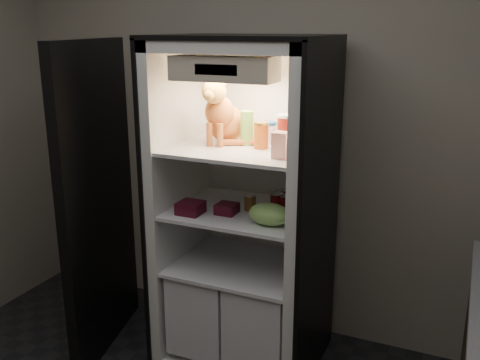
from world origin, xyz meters
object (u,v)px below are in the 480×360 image
object	(u,v)px
tabby_cat	(223,116)
berry_box_left	(191,208)
mayo_tub	(269,132)
grape_bag	(270,214)
soda_can_c	(277,205)
refrigerator	(246,230)
pepper_jar	(287,132)
parmesan_shaker	(247,128)
condiment_jar	(250,202)
salsa_jar	(261,135)
soda_can_b	(282,206)
soda_can_a	(281,199)
cream_carton	(281,145)
berry_box_right	(227,209)

from	to	relation	value
tabby_cat	berry_box_left	size ratio (longest dim) A/B	3.07
mayo_tub	grape_bag	distance (m)	0.50
soda_can_c	refrigerator	bearing A→B (deg)	156.60
tabby_cat	pepper_jar	xyz separation A→B (m)	(0.38, -0.01, -0.05)
parmesan_shaker	pepper_jar	size ratio (longest dim) A/B	1.01
tabby_cat	parmesan_shaker	world-z (taller)	tabby_cat
mayo_tub	condiment_jar	xyz separation A→B (m)	(-0.04, -0.16, -0.36)
salsa_jar	berry_box_left	world-z (taller)	salsa_jar
berry_box_left	grape_bag	bearing A→B (deg)	2.36
parmesan_shaker	pepper_jar	world-z (taller)	parmesan_shaker
soda_can_b	salsa_jar	bearing A→B (deg)	163.18
tabby_cat	parmesan_shaker	bearing A→B (deg)	-0.13
refrigerator	soda_can_b	size ratio (longest dim) A/B	15.69
refrigerator	grape_bag	xyz separation A→B (m)	(0.23, -0.22, 0.20)
parmesan_shaker	soda_can_a	bearing A→B (deg)	6.18
refrigerator	soda_can_a	bearing A→B (deg)	7.68
berry_box_left	soda_can_c	bearing A→B (deg)	18.56
pepper_jar	condiment_jar	size ratio (longest dim) A/B	2.02
refrigerator	condiment_jar	bearing A→B (deg)	-49.45
refrigerator	berry_box_left	distance (m)	0.37
pepper_jar	tabby_cat	bearing A→B (deg)	178.02
tabby_cat	pepper_jar	bearing A→B (deg)	-2.88
tabby_cat	grape_bag	bearing A→B (deg)	-32.75
refrigerator	soda_can_a	size ratio (longest dim) A/B	16.48
salsa_jar	grape_bag	bearing A→B (deg)	-55.87
cream_carton	grape_bag	world-z (taller)	cream_carton
parmesan_shaker	soda_can_b	world-z (taller)	parmesan_shaker
tabby_cat	soda_can_b	world-z (taller)	tabby_cat
mayo_tub	salsa_jar	bearing A→B (deg)	-85.96
tabby_cat	grape_bag	distance (m)	0.62
soda_can_a	condiment_jar	distance (m)	0.17
salsa_jar	grape_bag	distance (m)	0.43
soda_can_a	soda_can_b	world-z (taller)	soda_can_b
soda_can_a	grape_bag	bearing A→B (deg)	-83.50
parmesan_shaker	soda_can_c	xyz separation A→B (m)	(0.22, -0.10, -0.38)
berry_box_left	pepper_jar	bearing A→B (deg)	26.86
tabby_cat	berry_box_left	distance (m)	0.53
pepper_jar	berry_box_left	size ratio (longest dim) A/B	1.43
salsa_jar	soda_can_b	size ratio (longest dim) A/B	1.17
cream_carton	salsa_jar	bearing A→B (deg)	135.92
parmesan_shaker	pepper_jar	distance (m)	0.24
tabby_cat	condiment_jar	size ratio (longest dim) A/B	4.32
grape_bag	cream_carton	bearing A→B (deg)	21.53
berry_box_left	salsa_jar	bearing A→B (deg)	31.65
soda_can_c	berry_box_right	world-z (taller)	soda_can_c
cream_carton	condiment_jar	size ratio (longest dim) A/B	1.42
refrigerator	parmesan_shaker	bearing A→B (deg)	71.90
salsa_jar	soda_can_c	world-z (taller)	salsa_jar
soda_can_c	grape_bag	xyz separation A→B (m)	(0.01, -0.13, -0.01)
parmesan_shaker	soda_can_c	size ratio (longest dim) A/B	1.45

